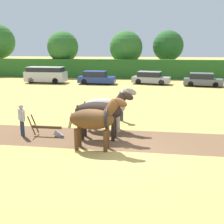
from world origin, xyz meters
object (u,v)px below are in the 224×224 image
parked_car_center (203,80)px  draft_horse_lead_right (101,111)px  plow (49,130)px  farmer_beside_team (121,103)px  farmer_at_plow (22,118)px  draft_horse_trail_left (106,107)px  parked_car_left (96,78)px  tree_center (168,46)px  parked_car_center_left (151,78)px  draft_horse_lead_left (94,119)px  parked_van (46,75)px  tree_left (63,47)px  tree_center_left (126,48)px

parked_car_center → draft_horse_lead_right: bearing=-102.8°
plow → farmer_beside_team: (3.15, 3.50, 0.73)m
draft_horse_lead_right → farmer_at_plow: size_ratio=1.85×
draft_horse_trail_left → farmer_at_plow: bearing=-157.7°
draft_horse_lead_right → farmer_at_plow: (-3.93, -0.17, -0.44)m
farmer_at_plow → parked_car_left: farmer_at_plow is taller
draft_horse_lead_right → plow: bearing=-180.0°
draft_horse_lead_right → tree_center: bearing=82.1°
farmer_beside_team → parked_car_center_left: bearing=42.3°
draft_horse_lead_left → parked_car_center_left: (2.00, 22.64, -0.60)m
draft_horse_lead_right → parked_van: (-10.82, 20.41, -0.33)m
plow → parked_car_center_left: size_ratio=0.37×
parked_van → parked_car_center: bearing=-0.0°
plow → draft_horse_lead_right: bearing=0.0°
farmer_beside_team → parked_car_left: 17.51m
tree_left → parked_car_left: (6.81, -8.38, -3.60)m
tree_left → parked_van: tree_left is taller
tree_center → draft_horse_trail_left: 30.12m
tree_center_left → plow: bearing=-91.4°
tree_center_left → tree_left: bearing=-173.7°
tree_left → tree_center_left: bearing=6.3°
draft_horse_trail_left → farmer_at_plow: draft_horse_trail_left is taller
tree_center_left → draft_horse_lead_right: tree_center_left is taller
draft_horse_trail_left → farmer_at_plow: 4.27m
parked_van → parked_car_center: parked_van is taller
tree_center_left → farmer_at_plow: tree_center_left is taller
parked_van → parked_car_left: parked_van is taller
parked_car_center_left → tree_center_left: bearing=125.2°
parked_car_center → parked_van: bearing=-172.2°
tree_center → draft_horse_trail_left: tree_center is taller
tree_left → farmer_beside_team: size_ratio=3.74×
tree_center_left → parked_car_left: bearing=-105.3°
tree_center → parked_van: (-15.13, -10.68, -3.47)m
tree_left → parked_car_left: bearing=-50.9°
tree_left → parked_car_center_left: tree_left is taller
parked_van → draft_horse_lead_right: bearing=-61.5°
tree_left → draft_horse_lead_right: tree_left is taller
farmer_beside_team → parked_car_left: farmer_beside_team is taller
tree_center → parked_car_left: 14.39m
tree_left → tree_center_left: size_ratio=1.00×
parked_van → draft_horse_lead_left: bearing=-63.0°
farmer_beside_team → draft_horse_lead_left: bearing=-139.3°
tree_center_left → draft_horse_trail_left: tree_center_left is taller
draft_horse_lead_left → parked_car_left: size_ratio=0.60×
parked_car_left → parked_car_center: (12.28, -0.07, -0.04)m
farmer_at_plow → farmer_beside_team: (4.48, 3.67, 0.15)m
parked_car_center_left → parked_car_center: size_ratio=1.05×
parked_car_center_left → farmer_at_plow: bearing=-94.7°
tree_left → tree_center_left: tree_center_left is taller
tree_center → farmer_beside_team: 28.05m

